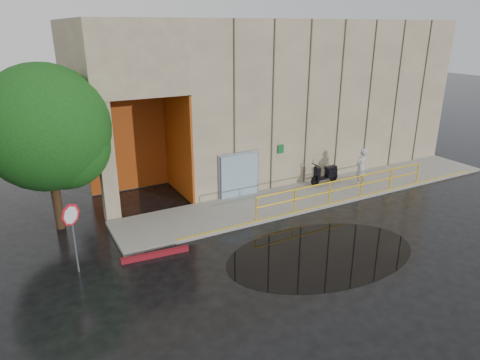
% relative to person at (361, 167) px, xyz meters
% --- Properties ---
extents(ground, '(120.00, 120.00, 0.00)m').
position_rel_person_xyz_m(ground, '(-6.13, -4.19, -1.11)').
color(ground, black).
rests_on(ground, ground).
extents(sidewalk, '(20.00, 3.00, 0.15)m').
position_rel_person_xyz_m(sidewalk, '(-2.13, 0.31, -1.03)').
color(sidewalk, gray).
rests_on(sidewalk, ground).
extents(building, '(20.00, 10.17, 8.00)m').
position_rel_person_xyz_m(building, '(-1.03, 6.80, 3.10)').
color(building, gray).
rests_on(building, ground).
extents(guardrail, '(9.56, 0.06, 1.03)m').
position_rel_person_xyz_m(guardrail, '(-1.88, -1.04, -0.43)').
color(guardrail, yellow).
rests_on(guardrail, sidewalk).
extents(person, '(0.76, 0.55, 1.92)m').
position_rel_person_xyz_m(person, '(0.00, 0.00, 0.00)').
color(person, '#B5B4BA').
rests_on(person, sidewalk).
extents(scooter, '(1.75, 0.67, 1.34)m').
position_rel_person_xyz_m(scooter, '(-1.31, 1.12, -0.19)').
color(scooter, black).
rests_on(scooter, sidewalk).
extents(stop_sign, '(0.60, 0.49, 2.46)m').
position_rel_person_xyz_m(stop_sign, '(-13.68, -1.44, 0.69)').
color(stop_sign, slate).
rests_on(stop_sign, ground).
extents(red_curb, '(2.41, 0.38, 0.18)m').
position_rel_person_xyz_m(red_curb, '(-11.13, -1.69, -1.02)').
color(red_curb, maroon).
rests_on(red_curb, ground).
extents(puddle, '(7.54, 5.01, 0.01)m').
position_rel_person_xyz_m(puddle, '(-5.82, -4.32, -1.11)').
color(puddle, black).
rests_on(puddle, ground).
extents(tree_near, '(4.77, 4.77, 6.51)m').
position_rel_person_xyz_m(tree_near, '(-13.63, 2.34, 2.83)').
color(tree_near, black).
rests_on(tree_near, ground).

